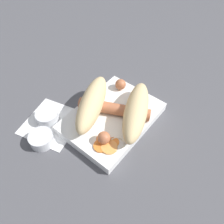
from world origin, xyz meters
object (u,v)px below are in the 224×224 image
Objects in this scene: food_tray at (112,118)px; condiment_cup_near at (47,117)px; bread_roll at (114,107)px; sausage at (113,108)px; condiment_cup_far at (42,139)px.

condiment_cup_near is at bearing -51.70° from food_tray.
sausage is (-0.01, -0.01, -0.01)m from bread_roll.
sausage reaches higher than food_tray.
condiment_cup_near is at bearing -51.87° from bread_roll.
bread_roll is 1.25× the size of sausage.
bread_roll is 0.17m from condiment_cup_far.
bread_roll is 0.16m from condiment_cup_near.
condiment_cup_far is at bearing -29.40° from food_tray.
condiment_cup_far is (0.15, -0.08, -0.02)m from sausage.
sausage is 0.16m from condiment_cup_near.
condiment_cup_near is 1.00× the size of condiment_cup_far.
condiment_cup_far is at bearing 38.30° from condiment_cup_near.
sausage is at bearing 131.24° from condiment_cup_near.
sausage is (-0.01, -0.00, 0.02)m from food_tray.
sausage is 0.17m from condiment_cup_far.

